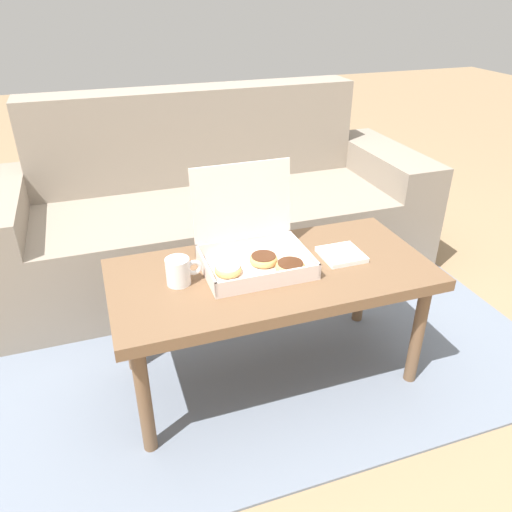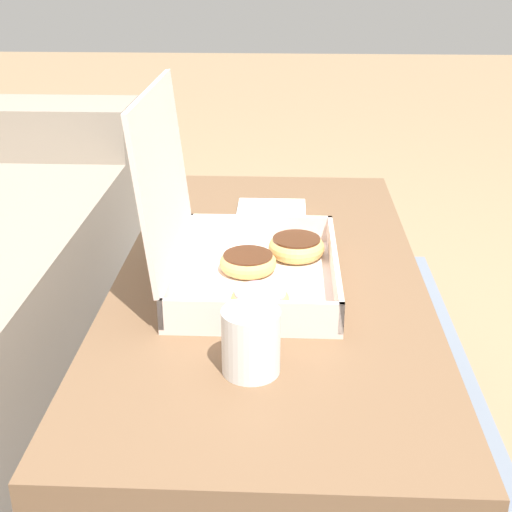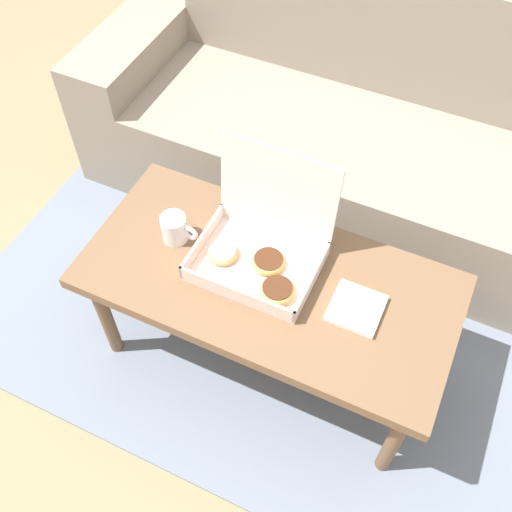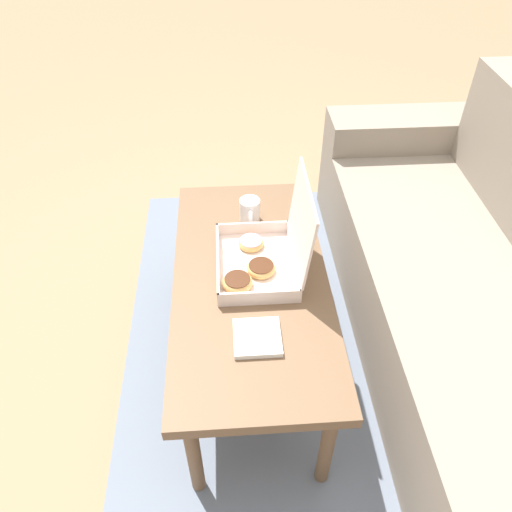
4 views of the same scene
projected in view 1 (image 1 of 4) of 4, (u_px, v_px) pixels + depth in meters
name	position (u px, v px, depth m)	size (l,w,h in m)	color
ground_plane	(263.00, 361.00, 1.97)	(12.00, 12.00, 0.00)	#937756
area_rug	(240.00, 317.00, 2.21)	(2.23, 1.76, 0.01)	slate
couch	(210.00, 215.00, 2.47)	(2.11, 0.77, 0.87)	gray
coffee_table	(272.00, 282.00, 1.70)	(1.08, 0.52, 0.46)	brown
pastry_box	(256.00, 249.00, 1.67)	(0.35, 0.30, 0.32)	silver
coffee_mug	(179.00, 271.00, 1.58)	(0.12, 0.08, 0.09)	white
napkin_stack	(341.00, 255.00, 1.75)	(0.14, 0.14, 0.02)	white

